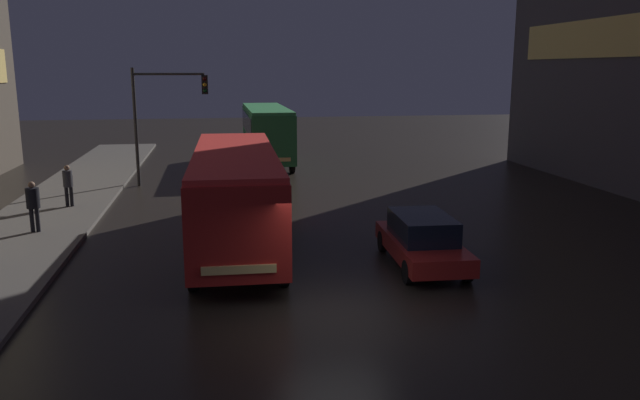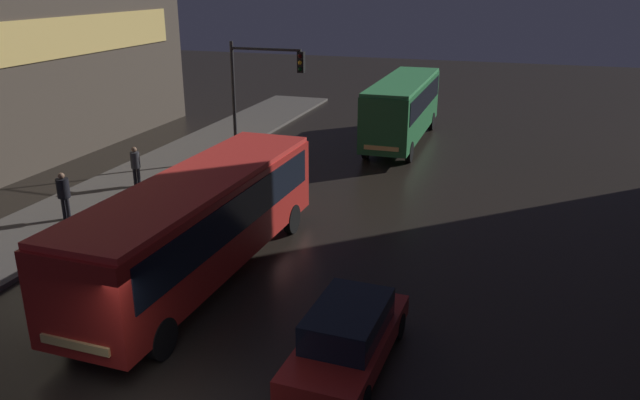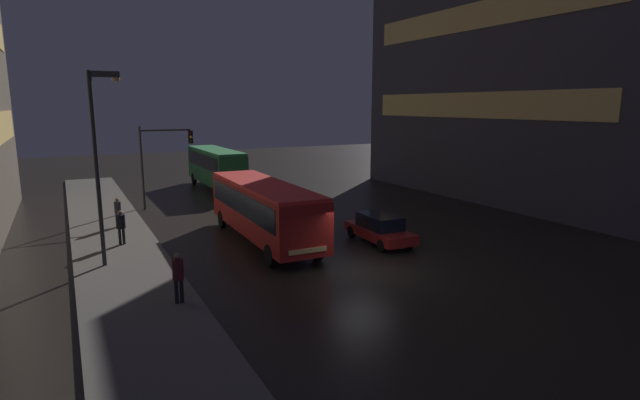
% 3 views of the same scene
% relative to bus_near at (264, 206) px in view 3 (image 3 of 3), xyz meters
% --- Properties ---
extents(ground_plane, '(120.00, 120.00, 0.00)m').
position_rel_bus_near_xyz_m(ground_plane, '(2.02, -6.24, -1.90)').
color(ground_plane, black).
extents(sidewalk_left, '(4.00, 48.00, 0.15)m').
position_rel_bus_near_xyz_m(sidewalk_left, '(-6.98, 3.76, -1.82)').
color(sidewalk_left, '#56514C').
rests_on(sidewalk_left, ground).
extents(building_right_block, '(10.07, 25.72, 18.63)m').
position_rel_bus_near_xyz_m(building_right_block, '(22.22, 3.65, 7.42)').
color(building_right_block, '#423D47').
rests_on(building_right_block, ground).
extents(bus_near, '(2.79, 10.89, 3.07)m').
position_rel_bus_near_xyz_m(bus_near, '(0.00, 0.00, 0.00)').
color(bus_near, '#AD1E19').
rests_on(bus_near, ground).
extents(bus_far, '(2.41, 9.96, 3.36)m').
position_rel_bus_near_xyz_m(bus_far, '(2.40, 17.41, 0.17)').
color(bus_far, '#236B38').
rests_on(bus_far, ground).
extents(car_taxi, '(1.96, 4.50, 1.48)m').
position_rel_bus_near_xyz_m(car_taxi, '(5.19, -2.94, -1.14)').
color(car_taxi, maroon).
rests_on(car_taxi, ground).
extents(pedestrian_near, '(0.56, 0.56, 1.73)m').
position_rel_bus_near_xyz_m(pedestrian_near, '(-6.69, 2.27, -0.69)').
color(pedestrian_near, black).
rests_on(pedestrian_near, sidewalk_left).
extents(pedestrian_mid, '(0.49, 0.49, 1.82)m').
position_rel_bus_near_xyz_m(pedestrian_mid, '(-5.74, -6.67, -0.66)').
color(pedestrian_mid, black).
rests_on(pedestrian_mid, sidewalk_left).
extents(pedestrian_far, '(0.49, 0.49, 1.68)m').
position_rel_bus_near_xyz_m(pedestrian_far, '(-6.44, 6.28, -0.76)').
color(pedestrian_far, black).
rests_on(pedestrian_far, sidewalk_left).
extents(traffic_light_main, '(3.54, 0.35, 5.62)m').
position_rel_bus_near_xyz_m(traffic_light_main, '(-3.03, 11.26, 1.96)').
color(traffic_light_main, '#2D2D2D').
rests_on(traffic_light_main, ground).
extents(street_lamp_sidewalk, '(1.25, 0.36, 8.23)m').
position_rel_bus_near_xyz_m(street_lamp_sidewalk, '(-7.51, -0.91, 3.64)').
color(street_lamp_sidewalk, '#2D2D2D').
rests_on(street_lamp_sidewalk, sidewalk_left).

